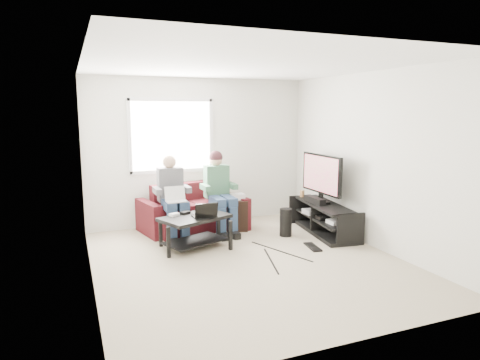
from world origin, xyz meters
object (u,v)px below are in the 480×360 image
object	(u,v)px
sofa	(192,213)
tv_stand	(323,220)
subwoofer	(286,222)
end_table	(238,213)
coffee_table	(195,224)
tv	(321,175)

from	to	relation	value
sofa	tv_stand	size ratio (longest dim) A/B	1.16
subwoofer	end_table	bearing A→B (deg)	131.98
sofa	coffee_table	distance (m)	1.02
tv_stand	tv	distance (m)	0.75
sofa	coffee_table	bearing A→B (deg)	-103.44
sofa	subwoofer	bearing A→B (deg)	-35.36
sofa	tv_stand	world-z (taller)	sofa
tv_stand	subwoofer	bearing A→B (deg)	171.19
tv	subwoofer	xyz separation A→B (m)	(-0.65, 0.00, -0.74)
tv	end_table	world-z (taller)	tv
end_table	tv_stand	bearing A→B (deg)	-31.29
subwoofer	sofa	bearing A→B (deg)	144.64
tv	tv_stand	bearing A→B (deg)	-88.53
coffee_table	end_table	bearing A→B (deg)	36.67
tv_stand	sofa	bearing A→B (deg)	152.30
coffee_table	tv	size ratio (longest dim) A/B	1.03
tv	subwoofer	bearing A→B (deg)	179.87
coffee_table	subwoofer	distance (m)	1.56
tv_stand	subwoofer	distance (m)	0.66
subwoofer	tv_stand	bearing A→B (deg)	-8.81
tv_stand	subwoofer	xyz separation A→B (m)	(-0.65, 0.10, 0.00)
coffee_table	end_table	xyz separation A→B (m)	(0.96, 0.72, -0.08)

